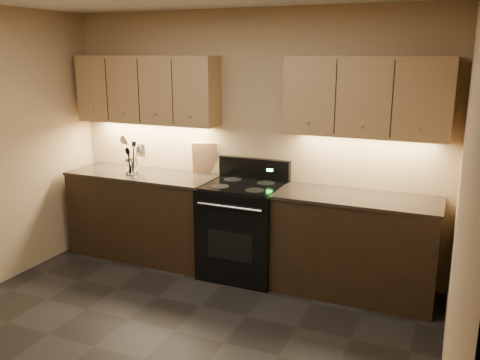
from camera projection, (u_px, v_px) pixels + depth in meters
floor at (143, 360)px, 3.70m from camera, size 4.00×4.00×0.00m
wall_back at (249, 141)px, 5.16m from camera, size 4.00×0.04×2.60m
wall_right at (459, 228)px, 2.61m from camera, size 0.04×4.00×2.60m
counter_left at (144, 215)px, 5.52m from camera, size 1.62×0.62×0.93m
counter_right at (355, 245)px, 4.64m from camera, size 1.46×0.62×0.93m
stove at (243, 228)px, 5.05m from camera, size 0.76×0.68×1.14m
upper_cab_left at (147, 90)px, 5.33m from camera, size 1.60×0.30×0.70m
upper_cab_right at (366, 97)px, 4.45m from camera, size 1.44×0.30×0.70m
outlet_plate at (142, 150)px, 5.70m from camera, size 0.08×0.01×0.12m
utensil_crock at (132, 167)px, 5.37m from camera, size 0.16×0.16×0.16m
cutting_board at (205, 158)px, 5.36m from camera, size 0.28×0.17×0.34m
wooden_spoon at (128, 158)px, 5.35m from camera, size 0.17×0.13×0.30m
black_spoon at (130, 158)px, 5.36m from camera, size 0.10×0.16×0.30m
black_turner at (132, 157)px, 5.32m from camera, size 0.11×0.17×0.35m
steel_spatula at (133, 155)px, 5.34m from camera, size 0.17×0.12×0.39m
steel_skimmer at (132, 154)px, 5.32m from camera, size 0.26×0.17×0.40m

